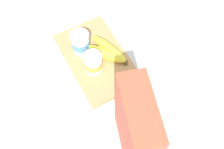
# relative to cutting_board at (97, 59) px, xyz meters

# --- Properties ---
(ground_plane) EXTENTS (2.40, 2.40, 0.00)m
(ground_plane) POSITION_rel_cutting_board_xyz_m (0.00, 0.00, -0.01)
(ground_plane) COLOR silver
(cutting_board) EXTENTS (0.34, 0.21, 0.02)m
(cutting_board) POSITION_rel_cutting_board_xyz_m (0.00, 0.00, 0.00)
(cutting_board) COLOR tan
(cutting_board) RESTS_ON ground_plane
(cereal_box) EXTENTS (0.20, 0.13, 0.30)m
(cereal_box) POSITION_rel_cutting_board_xyz_m (-0.32, 0.04, 0.14)
(cereal_box) COLOR #D85138
(cereal_box) RESTS_ON ground_plane
(yogurt_cup_front) EXTENTS (0.07, 0.07, 0.08)m
(yogurt_cup_front) POSITION_rel_cutting_board_xyz_m (-0.04, 0.03, 0.05)
(yogurt_cup_front) COLOR white
(yogurt_cup_front) RESTS_ON cutting_board
(yogurt_cup_back) EXTENTS (0.07, 0.07, 0.09)m
(yogurt_cup_back) POSITION_rel_cutting_board_xyz_m (0.06, 0.03, 0.05)
(yogurt_cup_back) COLOR white
(yogurt_cup_back) RESTS_ON cutting_board
(banana_bunch) EXTENTS (0.17, 0.13, 0.04)m
(banana_bunch) POSITION_rel_cutting_board_xyz_m (-0.01, -0.04, 0.03)
(banana_bunch) COLOR yellow
(banana_bunch) RESTS_ON cutting_board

